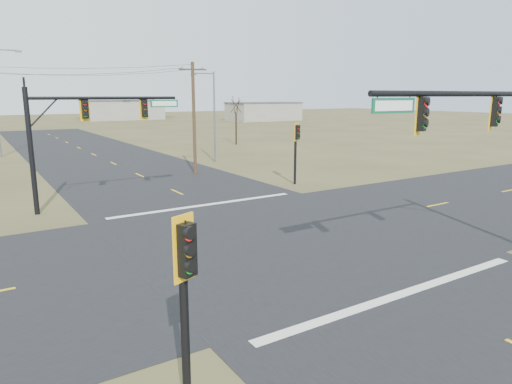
{
  "coord_description": "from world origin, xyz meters",
  "views": [
    {
      "loc": [
        -11.84,
        -16.93,
        6.56
      ],
      "look_at": [
        -0.5,
        1.0,
        2.05
      ],
      "focal_mm": 32.0,
      "sensor_mm": 36.0,
      "label": 1
    }
  ],
  "objects_px": {
    "pedestal_signal_sw": "(186,272)",
    "bare_tree_c": "(236,104)",
    "mast_arm_far": "(86,122)",
    "pedestal_signal_ne": "(297,140)",
    "utility_pole_near": "(194,117)",
    "mast_arm_near": "(497,132)",
    "streetlight_a": "(213,112)"
  },
  "relations": [
    {
      "from": "utility_pole_near",
      "to": "mast_arm_near",
      "type": "bearing_deg",
      "value": -89.23
    },
    {
      "from": "pedestal_signal_sw",
      "to": "pedestal_signal_ne",
      "type": "bearing_deg",
      "value": 26.0
    },
    {
      "from": "utility_pole_near",
      "to": "streetlight_a",
      "type": "distance_m",
      "value": 7.12
    },
    {
      "from": "utility_pole_near",
      "to": "pedestal_signal_sw",
      "type": "bearing_deg",
      "value": -115.1
    },
    {
      "from": "mast_arm_far",
      "to": "utility_pole_near",
      "type": "distance_m",
      "value": 12.64
    },
    {
      "from": "mast_arm_far",
      "to": "pedestal_signal_sw",
      "type": "xyz_separation_m",
      "value": [
        -2.54,
        -19.79,
        -1.88
      ]
    },
    {
      "from": "mast_arm_near",
      "to": "streetlight_a",
      "type": "distance_m",
      "value": 31.39
    },
    {
      "from": "mast_arm_far",
      "to": "pedestal_signal_sw",
      "type": "bearing_deg",
      "value": -108.72
    },
    {
      "from": "utility_pole_near",
      "to": "bare_tree_c",
      "type": "height_order",
      "value": "utility_pole_near"
    },
    {
      "from": "bare_tree_c",
      "to": "mast_arm_near",
      "type": "bearing_deg",
      "value": -108.02
    },
    {
      "from": "mast_arm_near",
      "to": "bare_tree_c",
      "type": "height_order",
      "value": "mast_arm_near"
    },
    {
      "from": "pedestal_signal_sw",
      "to": "utility_pole_near",
      "type": "height_order",
      "value": "utility_pole_near"
    },
    {
      "from": "mast_arm_far",
      "to": "utility_pole_near",
      "type": "height_order",
      "value": "utility_pole_near"
    },
    {
      "from": "pedestal_signal_sw",
      "to": "streetlight_a",
      "type": "distance_m",
      "value": 37.04
    },
    {
      "from": "streetlight_a",
      "to": "bare_tree_c",
      "type": "relative_size",
      "value": 1.29
    },
    {
      "from": "pedestal_signal_sw",
      "to": "bare_tree_c",
      "type": "height_order",
      "value": "bare_tree_c"
    },
    {
      "from": "pedestal_signal_sw",
      "to": "bare_tree_c",
      "type": "xyz_separation_m",
      "value": [
        27.53,
        45.99,
        2.19
      ]
    },
    {
      "from": "mast_arm_far",
      "to": "pedestal_signal_ne",
      "type": "height_order",
      "value": "mast_arm_far"
    },
    {
      "from": "pedestal_signal_ne",
      "to": "bare_tree_c",
      "type": "relative_size",
      "value": 0.67
    },
    {
      "from": "pedestal_signal_ne",
      "to": "pedestal_signal_sw",
      "type": "xyz_separation_m",
      "value": [
        -17.2,
        -19.02,
        -0.15
      ]
    },
    {
      "from": "mast_arm_near",
      "to": "pedestal_signal_sw",
      "type": "relative_size",
      "value": 2.4
    },
    {
      "from": "mast_arm_near",
      "to": "utility_pole_near",
      "type": "distance_m",
      "value": 25.62
    },
    {
      "from": "mast_arm_far",
      "to": "pedestal_signal_ne",
      "type": "distance_m",
      "value": 14.78
    },
    {
      "from": "pedestal_signal_ne",
      "to": "streetlight_a",
      "type": "bearing_deg",
      "value": 66.34
    },
    {
      "from": "pedestal_signal_sw",
      "to": "streetlight_a",
      "type": "xyz_separation_m",
      "value": [
        17.28,
        32.72,
        1.75
      ]
    },
    {
      "from": "mast_arm_near",
      "to": "mast_arm_far",
      "type": "xyz_separation_m",
      "value": [
        -10.56,
        18.18,
        -0.18
      ]
    },
    {
      "from": "mast_arm_near",
      "to": "bare_tree_c",
      "type": "bearing_deg",
      "value": 48.93
    },
    {
      "from": "mast_arm_far",
      "to": "utility_pole_near",
      "type": "bearing_deg",
      "value": 24.65
    },
    {
      "from": "mast_arm_far",
      "to": "bare_tree_c",
      "type": "xyz_separation_m",
      "value": [
        24.99,
        26.2,
        0.31
      ]
    },
    {
      "from": "pedestal_signal_sw",
      "to": "streetlight_a",
      "type": "relative_size",
      "value": 0.49
    },
    {
      "from": "utility_pole_near",
      "to": "streetlight_a",
      "type": "height_order",
      "value": "utility_pole_near"
    },
    {
      "from": "mast_arm_near",
      "to": "bare_tree_c",
      "type": "relative_size",
      "value": 1.52
    }
  ]
}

